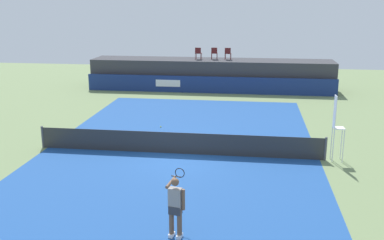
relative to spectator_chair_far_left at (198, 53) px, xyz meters
name	(u,v)px	position (x,y,z in m)	size (l,w,h in m)	color
ground_plane	(188,134)	(1.00, -12.22, -2.69)	(48.00, 48.00, 0.00)	#6B7F51
court_inner	(178,153)	(1.00, -15.22, -2.69)	(12.00, 22.00, 0.00)	#1C478C
sponsor_wall	(209,85)	(0.99, -1.72, -2.09)	(18.00, 0.22, 1.20)	navy
spectator_platform	(211,74)	(1.00, 0.08, -1.59)	(18.00, 2.80, 2.20)	#38383D
spectator_chair_far_left	(198,53)	(0.00, 0.00, 0.00)	(0.47, 0.47, 0.89)	#561919
spectator_chair_left	(214,53)	(1.19, 0.19, 0.00)	(0.45, 0.45, 0.89)	#561919
spectator_chair_center	(228,53)	(2.21, 0.14, 0.00)	(0.47, 0.47, 0.89)	#561919
umpire_chair	(336,124)	(7.54, -15.23, -1.11)	(0.45, 0.45, 2.76)	white
tennis_net	(178,143)	(1.00, -15.22, -2.22)	(12.40, 0.02, 0.95)	#2D2D2D
net_post_near	(43,137)	(-5.20, -15.22, -2.19)	(0.10, 0.10, 1.00)	#4C4C51
net_post_far	(326,149)	(7.20, -15.22, -2.19)	(0.10, 0.10, 1.00)	#4C4C51
tennis_player	(176,205)	(2.11, -22.27, -1.73)	(0.57, 1.21, 1.77)	white
tennis_ball	(161,127)	(-0.60, -11.22, -2.66)	(0.07, 0.07, 0.07)	#D8EA33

